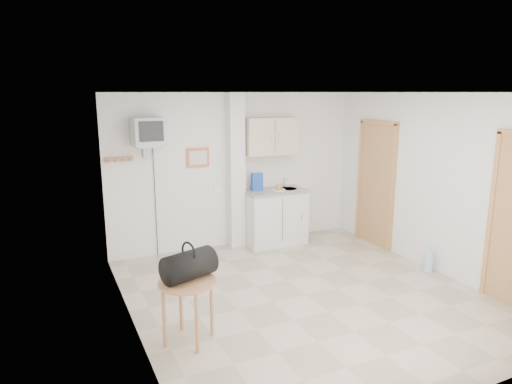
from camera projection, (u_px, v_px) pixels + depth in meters
name	position (u px, v px, depth m)	size (l,w,h in m)	color
ground	(306.00, 295.00, 5.75)	(4.50, 4.50, 0.00)	#B9A895
room_envelope	(322.00, 172.00, 5.60)	(4.24, 4.54, 2.55)	white
kitchenette	(274.00, 196.00, 7.58)	(1.03, 0.58, 2.10)	silver
crt_television	(148.00, 133.00, 6.52)	(0.44, 0.45, 2.15)	slate
round_table	(188.00, 289.00, 4.57)	(0.59, 0.59, 0.66)	#B3774E
duffel_bag	(189.00, 265.00, 4.56)	(0.60, 0.45, 0.39)	black
water_bottle	(429.00, 261.00, 6.47)	(0.12, 0.12, 0.36)	#A7CAE8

